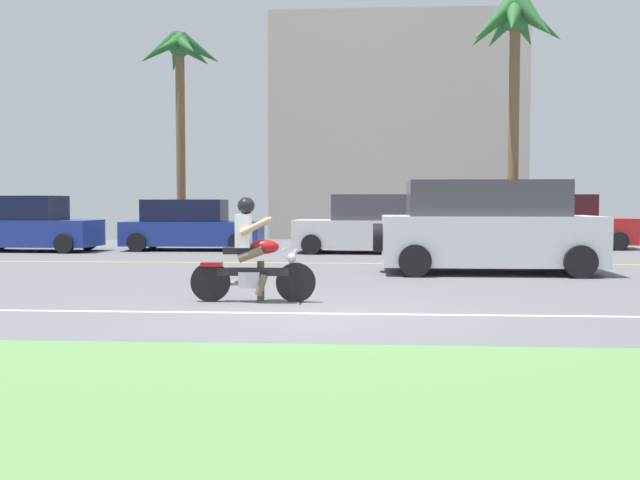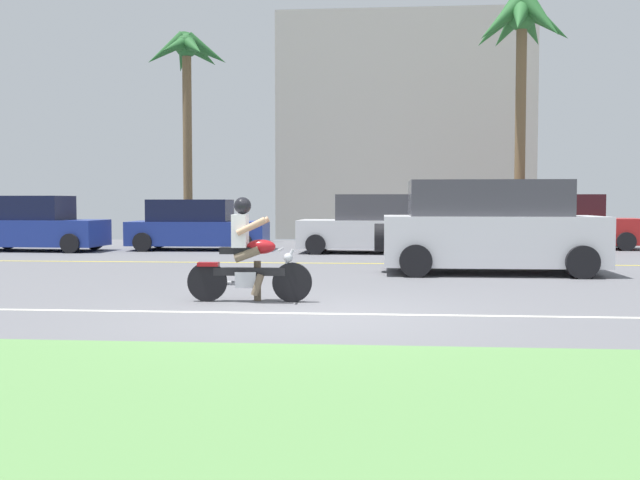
{
  "view_description": "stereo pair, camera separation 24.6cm",
  "coord_description": "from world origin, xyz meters",
  "px_view_note": "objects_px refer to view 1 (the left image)",
  "views": [
    {
      "loc": [
        0.71,
        -9.35,
        1.48
      ],
      "look_at": [
        -0.19,
        4.17,
        0.76
      ],
      "focal_mm": 40.94,
      "sensor_mm": 36.0,
      "label": 1
    },
    {
      "loc": [
        0.96,
        -9.33,
        1.48
      ],
      "look_at": [
        -0.19,
        4.17,
        0.76
      ],
      "focal_mm": 40.94,
      "sensor_mm": 36.0,
      "label": 2
    }
  ],
  "objects_px": {
    "motorcyclist": "(252,258)",
    "parked_car_0": "(28,226)",
    "suv_nearby": "(487,228)",
    "palm_tree_0": "(181,65)",
    "palm_tree_1": "(514,38)",
    "parked_car_3": "(557,223)",
    "parked_car_2": "(368,226)",
    "parked_car_1": "(191,226)"
  },
  "relations": [
    {
      "from": "suv_nearby",
      "to": "palm_tree_0",
      "type": "height_order",
      "value": "palm_tree_0"
    },
    {
      "from": "motorcyclist",
      "to": "parked_car_2",
      "type": "xyz_separation_m",
      "value": [
        1.7,
        10.34,
        0.12
      ]
    },
    {
      "from": "suv_nearby",
      "to": "parked_car_3",
      "type": "xyz_separation_m",
      "value": [
        3.46,
        8.04,
        -0.14
      ]
    },
    {
      "from": "suv_nearby",
      "to": "parked_car_0",
      "type": "bearing_deg",
      "value": 155.57
    },
    {
      "from": "parked_car_1",
      "to": "parked_car_3",
      "type": "distance_m",
      "value": 11.37
    },
    {
      "from": "parked_car_3",
      "to": "palm_tree_1",
      "type": "bearing_deg",
      "value": 148.24
    },
    {
      "from": "parked_car_3",
      "to": "palm_tree_0",
      "type": "xyz_separation_m",
      "value": [
        -12.54,
        2.33,
        5.49
      ]
    },
    {
      "from": "parked_car_3",
      "to": "parked_car_1",
      "type": "bearing_deg",
      "value": -172.39
    },
    {
      "from": "palm_tree_0",
      "to": "palm_tree_1",
      "type": "distance_m",
      "value": 11.38
    },
    {
      "from": "motorcyclist",
      "to": "parked_car_3",
      "type": "xyz_separation_m",
      "value": [
        7.61,
        12.7,
        0.13
      ]
    },
    {
      "from": "parked_car_1",
      "to": "motorcyclist",
      "type": "bearing_deg",
      "value": -71.87
    },
    {
      "from": "parked_car_3",
      "to": "suv_nearby",
      "type": "bearing_deg",
      "value": -113.29
    },
    {
      "from": "parked_car_3",
      "to": "palm_tree_0",
      "type": "bearing_deg",
      "value": 169.46
    },
    {
      "from": "suv_nearby",
      "to": "parked_car_2",
      "type": "relative_size",
      "value": 1.1
    },
    {
      "from": "parked_car_3",
      "to": "parked_car_2",
      "type": "bearing_deg",
      "value": -158.2
    },
    {
      "from": "palm_tree_0",
      "to": "palm_tree_1",
      "type": "relative_size",
      "value": 0.95
    },
    {
      "from": "parked_car_1",
      "to": "palm_tree_0",
      "type": "relative_size",
      "value": 0.55
    },
    {
      "from": "suv_nearby",
      "to": "parked_car_0",
      "type": "relative_size",
      "value": 1.15
    },
    {
      "from": "palm_tree_1",
      "to": "palm_tree_0",
      "type": "bearing_deg",
      "value": 172.18
    },
    {
      "from": "parked_car_0",
      "to": "parked_car_1",
      "type": "xyz_separation_m",
      "value": [
        4.67,
        0.86,
        -0.04
      ]
    },
    {
      "from": "suv_nearby",
      "to": "parked_car_2",
      "type": "height_order",
      "value": "suv_nearby"
    },
    {
      "from": "motorcyclist",
      "to": "parked_car_0",
      "type": "height_order",
      "value": "parked_car_0"
    },
    {
      "from": "parked_car_1",
      "to": "parked_car_3",
      "type": "relative_size",
      "value": 0.94
    },
    {
      "from": "parked_car_0",
      "to": "parked_car_2",
      "type": "relative_size",
      "value": 0.96
    },
    {
      "from": "palm_tree_0",
      "to": "parked_car_1",
      "type": "bearing_deg",
      "value": -71.74
    },
    {
      "from": "palm_tree_1",
      "to": "parked_car_0",
      "type": "bearing_deg",
      "value": -167.86
    },
    {
      "from": "parked_car_1",
      "to": "palm_tree_1",
      "type": "height_order",
      "value": "palm_tree_1"
    },
    {
      "from": "motorcyclist",
      "to": "parked_car_0",
      "type": "xyz_separation_m",
      "value": [
        -8.33,
        10.33,
        0.11
      ]
    },
    {
      "from": "parked_car_2",
      "to": "palm_tree_0",
      "type": "relative_size",
      "value": 0.55
    },
    {
      "from": "parked_car_0",
      "to": "parked_car_3",
      "type": "height_order",
      "value": "parked_car_3"
    },
    {
      "from": "parked_car_0",
      "to": "suv_nearby",
      "type": "bearing_deg",
      "value": -24.43
    },
    {
      "from": "parked_car_1",
      "to": "parked_car_2",
      "type": "height_order",
      "value": "parked_car_2"
    },
    {
      "from": "parked_car_2",
      "to": "parked_car_3",
      "type": "bearing_deg",
      "value": 21.8
    },
    {
      "from": "suv_nearby",
      "to": "palm_tree_0",
      "type": "bearing_deg",
      "value": 131.19
    },
    {
      "from": "parked_car_1",
      "to": "palm_tree_0",
      "type": "xyz_separation_m",
      "value": [
        -1.27,
        3.84,
        5.55
      ]
    },
    {
      "from": "parked_car_1",
      "to": "parked_car_0",
      "type": "bearing_deg",
      "value": -169.52
    },
    {
      "from": "motorcyclist",
      "to": "parked_car_1",
      "type": "bearing_deg",
      "value": 108.13
    },
    {
      "from": "parked_car_1",
      "to": "palm_tree_1",
      "type": "relative_size",
      "value": 0.52
    },
    {
      "from": "parked_car_0",
      "to": "motorcyclist",
      "type": "bearing_deg",
      "value": -51.11
    },
    {
      "from": "parked_car_2",
      "to": "parked_car_0",
      "type": "bearing_deg",
      "value": -179.96
    },
    {
      "from": "parked_car_0",
      "to": "parked_car_2",
      "type": "bearing_deg",
      "value": 0.04
    },
    {
      "from": "motorcyclist",
      "to": "palm_tree_1",
      "type": "bearing_deg",
      "value": 64.83
    }
  ]
}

